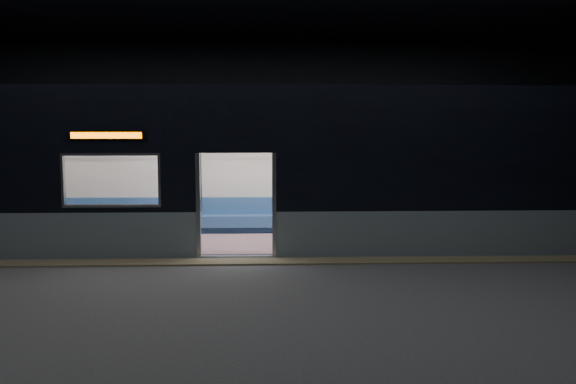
{
  "coord_description": "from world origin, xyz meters",
  "views": [
    {
      "loc": [
        0.58,
        -10.76,
        2.61
      ],
      "look_at": [
        1.06,
        2.3,
        1.14
      ],
      "focal_mm": 38.0,
      "sensor_mm": 36.0,
      "label": 1
    }
  ],
  "objects": [
    {
      "name": "station_envelope",
      "position": [
        0.0,
        0.0,
        3.66
      ],
      "size": [
        24.0,
        14.0,
        5.0
      ],
      "color": "black",
      "rests_on": "station_floor"
    },
    {
      "name": "handbag",
      "position": [
        4.28,
        3.33,
        0.67
      ],
      "size": [
        0.32,
        0.29,
        0.13
      ],
      "primitive_type": "cube",
      "rotation": [
        0.0,
        0.0,
        0.31
      ],
      "color": "black",
      "rests_on": "passenger"
    },
    {
      "name": "tactile_strip",
      "position": [
        0.0,
        0.55,
        0.01
      ],
      "size": [
        22.8,
        0.5,
        0.03
      ],
      "primitive_type": "cube",
      "color": "#8C7F59",
      "rests_on": "station_floor"
    },
    {
      "name": "station_floor",
      "position": [
        0.0,
        0.0,
        -0.01
      ],
      "size": [
        24.0,
        14.0,
        0.01
      ],
      "primitive_type": "cube",
      "color": "#47494C",
      "rests_on": "ground"
    },
    {
      "name": "passenger",
      "position": [
        4.32,
        3.55,
        0.78
      ],
      "size": [
        0.42,
        0.68,
        1.33
      ],
      "rotation": [
        0.0,
        0.0,
        0.19
      ],
      "color": "black",
      "rests_on": "metro_car"
    },
    {
      "name": "metro_car",
      "position": [
        -0.0,
        2.54,
        1.85
      ],
      "size": [
        18.0,
        3.04,
        3.35
      ],
      "color": "gray",
      "rests_on": "station_floor"
    },
    {
      "name": "transit_map",
      "position": [
        3.03,
        3.85,
        1.48
      ],
      "size": [
        1.0,
        0.03,
        0.65
      ],
      "primitive_type": "cube",
      "color": "white",
      "rests_on": "metro_car"
    }
  ]
}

